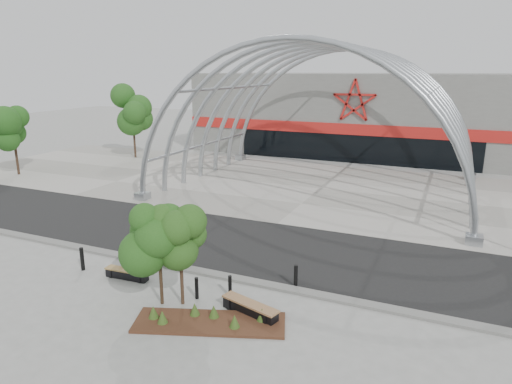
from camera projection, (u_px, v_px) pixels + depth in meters
The scene contains 18 objects.
ground at pixel (218, 273), 19.36m from camera, with size 140.00×140.00×0.00m, color gray.
road at pixel (252, 245), 22.45m from camera, with size 140.00×7.00×0.02m, color black.
forecourt at pixel (320, 189), 33.05m from camera, with size 60.00×17.00×0.04m, color gray.
kerb at pixel (215, 274), 19.12m from camera, with size 60.00×0.50×0.12m, color slate.
arena_building at pixel (369, 113), 47.89m from camera, with size 34.00×15.24×8.00m.
vault_canopy at pixel (320, 189), 33.05m from camera, with size 20.80×15.80×20.36m.
planting_bed at pixel (208, 320), 15.51m from camera, with size 5.35×3.21×0.54m.
street_tree_0 at pixel (158, 233), 16.16m from camera, with size 1.69×1.69×3.86m.
street_tree_1 at pixel (180, 236), 16.18m from camera, with size 1.56×1.56×3.68m.
bench_0 at pixel (127, 274), 18.84m from camera, with size 1.95×0.53×0.40m.
bench_1 at pixel (250, 309), 16.01m from camera, with size 2.33×1.12×0.48m.
bollard_0 at pixel (82, 259), 19.56m from camera, with size 0.16×0.16×1.02m, color black.
bollard_1 at pixel (124, 259), 19.52m from camera, with size 0.16×0.16×1.02m, color black.
bollard_2 at pixel (230, 286), 17.29m from camera, with size 0.14×0.14×0.85m, color black.
bollard_3 at pixel (197, 288), 17.13m from camera, with size 0.14×0.14×0.85m, color black.
bollard_4 at pixel (296, 276), 17.99m from camera, with size 0.15×0.15×0.95m, color black.
bg_tree_0 at pixel (132, 110), 43.62m from camera, with size 3.00×3.00×6.45m.
bg_tree_2 at pixel (13, 128), 36.54m from camera, with size 2.55×2.55×5.38m.
Camera 1 is at (8.65, -15.64, 8.37)m, focal length 32.00 mm.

